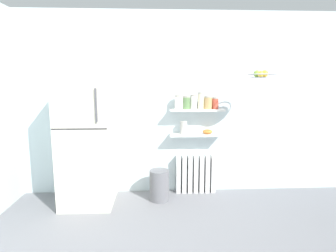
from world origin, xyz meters
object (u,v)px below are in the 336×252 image
storage_jar_3 (201,101)px  storage_jar_4 (208,103)px  storage_jar_2 (193,102)px  trash_bin (159,185)px  vase (184,128)px  radiator (196,174)px  storage_jar_1 (186,103)px  hanging_fruit_basket (262,75)px  storage_jar_5 (215,103)px  storage_jar_0 (179,102)px  shelf_bowl (208,132)px  refrigerator (87,142)px

storage_jar_3 → storage_jar_4: storage_jar_3 is taller
storage_jar_2 → storage_jar_4: (0.21, 0.00, -0.01)m
storage_jar_4 → trash_bin: 1.34m
storage_jar_3 → vase: bearing=180.0°
radiator → storage_jar_1: bearing=-169.0°
storage_jar_3 → vase: storage_jar_3 is taller
hanging_fruit_basket → vase: bearing=155.0°
storage_jar_1 → storage_jar_5: storage_jar_1 is taller
trash_bin → storage_jar_3: bearing=20.5°
storage_jar_2 → storage_jar_4: storage_jar_2 is taller
storage_jar_0 → storage_jar_1: size_ratio=1.06×
storage_jar_3 → storage_jar_4: size_ratio=1.30×
radiator → storage_jar_2: storage_jar_2 is taller
storage_jar_2 → storage_jar_5: 0.31m
storage_jar_5 → trash_bin: (-0.80, -0.22, -1.11)m
radiator → hanging_fruit_basket: size_ratio=1.62×
radiator → shelf_bowl: size_ratio=4.04×
refrigerator → storage_jar_4: (1.65, 0.24, 0.49)m
storage_jar_3 → storage_jar_4: (0.10, 0.00, -0.03)m
vase → storage_jar_4: bearing=0.0°
radiator → storage_jar_4: bearing=-11.0°
storage_jar_1 → storage_jar_4: storage_jar_1 is taller
trash_bin → vase: bearing=32.0°
storage_jar_0 → storage_jar_5: bearing=-0.0°
storage_jar_4 → storage_jar_5: 0.10m
trash_bin → radiator: bearing=24.9°
storage_jar_4 → vase: (-0.34, -0.00, -0.35)m
shelf_bowl → trash_bin: 1.02m
storage_jar_3 → trash_bin: size_ratio=0.56×
radiator → storage_jar_3: size_ratio=2.42×
radiator → storage_jar_1: 1.07m
storage_jar_4 → shelf_bowl: storage_jar_4 is taller
storage_jar_5 → hanging_fruit_basket: (0.48, -0.43, 0.39)m
storage_jar_4 → storage_jar_3: bearing=-180.0°
radiator → vase: (-0.19, -0.03, 0.70)m
storage_jar_1 → storage_jar_3: size_ratio=0.78×
refrigerator → radiator: 1.62m
storage_jar_1 → storage_jar_5: bearing=-0.0°
storage_jar_2 → shelf_bowl: size_ratio=1.42×
radiator → hanging_fruit_basket: hanging_fruit_basket is taller
radiator → storage_jar_5: (0.26, -0.03, 1.04)m
storage_jar_1 → vase: bearing=180.0°
storage_jar_5 → storage_jar_3: bearing=180.0°
storage_jar_1 → storage_jar_2: (0.10, -0.00, 0.01)m
storage_jar_0 → trash_bin: 1.18m
storage_jar_1 → storage_jar_2: bearing=-0.0°
refrigerator → storage_jar_5: size_ratio=10.17×
hanging_fruit_basket → storage_jar_4: bearing=143.4°
shelf_bowl → vase: bearing=180.0°
storage_jar_3 → shelf_bowl: bearing=0.0°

